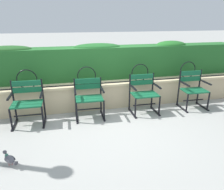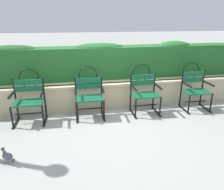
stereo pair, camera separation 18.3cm
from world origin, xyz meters
name	(u,v)px [view 2 (the right image)]	position (x,y,z in m)	size (l,w,h in m)	color
ground_plane	(113,122)	(0.00, 0.00, 0.00)	(60.00, 60.00, 0.00)	#9E9E99
stone_wall	(106,94)	(0.00, 0.84, 0.31)	(7.42, 0.41, 0.61)	#C6B289
iron_arch_fence	(91,77)	(-0.35, 0.77, 0.78)	(6.88, 0.02, 0.42)	black
hedge_row	(103,61)	(-0.01, 1.31, 1.02)	(7.27, 0.57, 0.87)	#236028
park_chair_leftmost	(29,100)	(-1.68, 0.37, 0.47)	(0.63, 0.53, 0.87)	#145B38
park_chair_centre_left	(89,96)	(-0.44, 0.40, 0.46)	(0.62, 0.54, 0.83)	#145B38
park_chair_centre_right	(145,93)	(0.79, 0.36, 0.46)	(0.60, 0.52, 0.86)	#145B38
park_chair_rightmost	(195,90)	(2.02, 0.36, 0.47)	(0.59, 0.54, 0.87)	#145B38
pigeon_near_chairs	(7,156)	(-1.79, -1.01, 0.11)	(0.23, 0.23, 0.22)	#5B5B66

